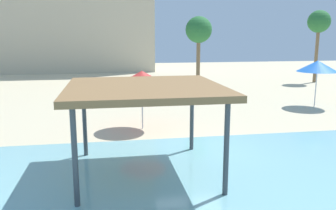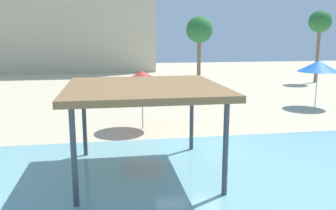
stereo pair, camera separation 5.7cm
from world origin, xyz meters
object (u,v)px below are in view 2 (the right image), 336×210
object	(u,v)px
beach_umbrella_blue_2	(318,66)
palm_tree_1	(199,31)
shade_pavilion	(144,91)
beach_umbrella_red_3	(142,78)
palm_tree_2	(320,23)

from	to	relation	value
beach_umbrella_blue_2	palm_tree_1	size ratio (longest dim) A/B	0.49
shade_pavilion	beach_umbrella_red_3	distance (m)	5.17
beach_umbrella_blue_2	beach_umbrella_red_3	world-z (taller)	beach_umbrella_blue_2
beach_umbrella_red_3	beach_umbrella_blue_2	bearing A→B (deg)	17.06
beach_umbrella_red_3	palm_tree_2	world-z (taller)	palm_tree_2
beach_umbrella_red_3	palm_tree_1	distance (m)	11.37
shade_pavilion	palm_tree_2	distance (m)	24.85
shade_pavilion	beach_umbrella_red_3	world-z (taller)	shade_pavilion
palm_tree_1	beach_umbrella_red_3	bearing A→B (deg)	-117.10
palm_tree_1	palm_tree_2	size ratio (longest dim) A/B	0.88
shade_pavilion	beach_umbrella_blue_2	xyz separation A→B (m)	(10.73, 8.31, -0.17)
beach_umbrella_red_3	palm_tree_2	xyz separation A→B (m)	(16.40, 12.96, 2.78)
beach_umbrella_blue_2	shade_pavilion	bearing A→B (deg)	-142.23
palm_tree_2	beach_umbrella_blue_2	bearing A→B (deg)	-121.86
beach_umbrella_blue_2	palm_tree_1	bearing A→B (deg)	127.57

